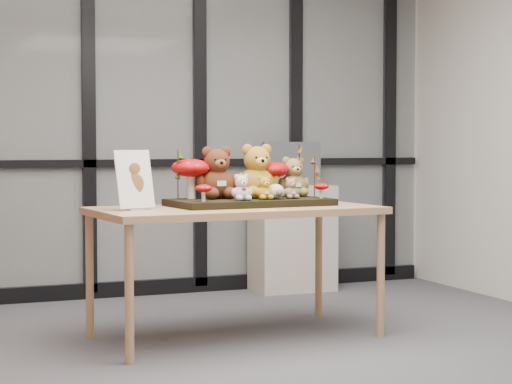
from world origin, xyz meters
name	(u,v)px	position (x,y,z in m)	size (l,w,h in m)	color
floor	(265,363)	(0.00, 0.00, 0.00)	(5.00, 5.00, 0.00)	#535459
room_shell	(265,55)	(0.00, 0.00, 1.68)	(5.00, 5.00, 5.00)	beige
glass_partition	(146,116)	(0.00, 2.47, 1.42)	(4.90, 0.06, 2.78)	#2D383F
display_table	(236,217)	(0.09, 0.70, 0.75)	(1.79, 1.00, 0.81)	#A67F5A
diorama_tray	(250,202)	(0.21, 0.77, 0.83)	(1.00, 0.50, 0.04)	black
bear_pooh_yellow	(257,168)	(0.30, 0.87, 1.05)	(0.29, 0.26, 0.38)	#AD781F
bear_brown_medium	(217,170)	(0.03, 0.87, 1.04)	(0.28, 0.25, 0.36)	#4F2512
bear_tan_back	(293,175)	(0.58, 0.92, 1.00)	(0.22, 0.20, 0.29)	olive
bear_small_yellow	(264,187)	(0.27, 0.66, 0.94)	(0.12, 0.11, 0.16)	#BA9016
bear_white_bow	(241,186)	(0.10, 0.62, 0.94)	(0.14, 0.12, 0.18)	silver
bear_beige_small	(291,187)	(0.46, 0.68, 0.93)	(0.11, 0.10, 0.15)	#946D4F
plush_cream_hedgehog	(276,191)	(0.35, 0.67, 0.91)	(0.08, 0.07, 0.11)	beige
mushroom_back_left	(191,177)	(-0.13, 0.91, 1.00)	(0.25, 0.25, 0.28)	#9B0507
mushroom_back_right	(272,177)	(0.42, 0.91, 0.98)	(0.23, 0.23, 0.25)	#9B0507
mushroom_front_left	(203,192)	(-0.15, 0.60, 0.91)	(0.10, 0.10, 0.11)	#9B0507
mushroom_front_right	(321,190)	(0.66, 0.66, 0.91)	(0.10, 0.10, 0.11)	#9B0507
sprig_green_far_left	(178,175)	(-0.23, 0.87, 1.01)	(0.05, 0.05, 0.31)	#1B3C0D
sprig_green_mid_left	(198,180)	(-0.08, 0.93, 0.97)	(0.05, 0.05, 0.24)	#1B3C0D
sprig_dry_far_right	(299,170)	(0.62, 0.91, 1.03)	(0.05, 0.05, 0.34)	brown
sprig_dry_mid_right	(314,177)	(0.67, 0.78, 0.99)	(0.05, 0.05, 0.27)	brown
sprig_green_centre	(222,180)	(0.10, 0.96, 0.97)	(0.05, 0.05, 0.22)	#1B3C0D
sign_holder	(135,181)	(-0.56, 0.67, 0.98)	(0.26, 0.16, 0.35)	silver
label_card	(269,210)	(0.17, 0.35, 0.81)	(0.10, 0.03, 0.00)	white
cabinet	(292,238)	(1.17, 2.24, 0.43)	(0.65, 0.38, 0.86)	#ADA89B
monitor	(292,164)	(1.17, 2.26, 1.04)	(0.50, 0.05, 0.35)	#4C4F54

